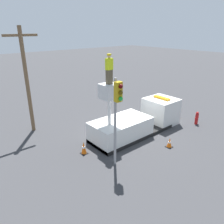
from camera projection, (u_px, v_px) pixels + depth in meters
The scene contains 8 objects.
ground_plane at pixel (132, 134), 15.64m from camera, with size 120.00×120.00×0.00m, color #38383A.
bucket_truck at pixel (138, 121), 15.66m from camera, with size 7.41×2.31×4.02m.
worker at pixel (109, 69), 12.61m from camera, with size 0.40×0.26×1.75m.
traffic_light_pole at pixel (117, 106), 10.91m from camera, with size 0.34×0.57×4.89m.
fire_hydrant at pixel (197, 118), 17.13m from camera, with size 0.48×0.24×1.03m.
traffic_cone_rear at pixel (84, 148), 13.12m from camera, with size 0.39×0.39×0.80m.
traffic_cone_curbside at pixel (169, 143), 13.87m from camera, with size 0.40×0.40×0.64m.
utility_pole at pixel (26, 78), 14.89m from camera, with size 2.20×0.26×7.29m.
Camera 1 is at (-10.11, -9.79, 7.15)m, focal length 35.00 mm.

